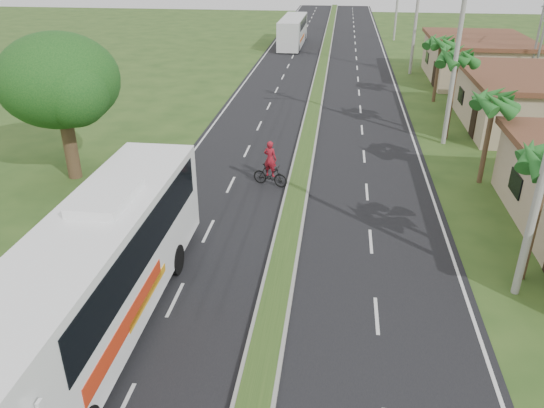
# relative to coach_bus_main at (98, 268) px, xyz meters

# --- Properties ---
(ground) EXTENTS (180.00, 180.00, 0.00)m
(ground) POSITION_rel_coach_bus_main_xyz_m (5.20, 1.82, -2.39)
(ground) COLOR #2B491A
(ground) RESTS_ON ground
(road_asphalt) EXTENTS (14.00, 160.00, 0.02)m
(road_asphalt) POSITION_rel_coach_bus_main_xyz_m (5.20, 21.82, -2.38)
(road_asphalt) COLOR black
(road_asphalt) RESTS_ON ground
(median_strip) EXTENTS (1.20, 160.00, 0.18)m
(median_strip) POSITION_rel_coach_bus_main_xyz_m (5.20, 21.82, -2.28)
(median_strip) COLOR gray
(median_strip) RESTS_ON ground
(lane_edge_left) EXTENTS (0.12, 160.00, 0.01)m
(lane_edge_left) POSITION_rel_coach_bus_main_xyz_m (-1.50, 21.82, -2.39)
(lane_edge_left) COLOR silver
(lane_edge_left) RESTS_ON ground
(lane_edge_right) EXTENTS (0.12, 160.00, 0.01)m
(lane_edge_right) POSITION_rel_coach_bus_main_xyz_m (11.90, 21.82, -2.39)
(lane_edge_right) COLOR silver
(lane_edge_right) RESTS_ON ground
(shop_mid) EXTENTS (7.60, 10.60, 3.67)m
(shop_mid) POSITION_rel_coach_bus_main_xyz_m (19.20, 23.82, -0.53)
(shop_mid) COLOR tan
(shop_mid) RESTS_ON ground
(shop_far) EXTENTS (8.60, 11.60, 3.82)m
(shop_far) POSITION_rel_coach_bus_main_xyz_m (19.20, 37.82, -0.46)
(shop_far) COLOR tan
(shop_far) RESTS_ON ground
(palm_verge_b) EXTENTS (2.40, 2.40, 5.05)m
(palm_verge_b) POSITION_rel_coach_bus_main_xyz_m (14.60, 13.82, 1.97)
(palm_verge_b) COLOR #473321
(palm_verge_b) RESTS_ON ground
(palm_verge_c) EXTENTS (2.40, 2.40, 5.85)m
(palm_verge_c) POSITION_rel_coach_bus_main_xyz_m (14.00, 20.82, 2.74)
(palm_verge_c) COLOR #473321
(palm_verge_c) RESTS_ON ground
(palm_verge_d) EXTENTS (2.40, 2.40, 5.25)m
(palm_verge_d) POSITION_rel_coach_bus_main_xyz_m (14.50, 29.82, 2.16)
(palm_verge_d) COLOR #473321
(palm_verge_d) RESTS_ON ground
(shade_tree) EXTENTS (6.30, 6.00, 7.54)m
(shade_tree) POSITION_rel_coach_bus_main_xyz_m (-6.91, 11.84, 2.64)
(shade_tree) COLOR #473321
(shade_tree) RESTS_ON ground
(utility_pole_b) EXTENTS (3.20, 0.28, 12.00)m
(utility_pole_b) POSITION_rel_coach_bus_main_xyz_m (13.67, 19.82, 3.87)
(utility_pole_b) COLOR gray
(utility_pole_b) RESTS_ON ground
(utility_pole_c) EXTENTS (1.60, 0.28, 11.00)m
(utility_pole_c) POSITION_rel_coach_bus_main_xyz_m (13.70, 39.82, 3.29)
(utility_pole_c) COLOR gray
(utility_pole_c) RESTS_ON ground
(coach_bus_main) EXTENTS (2.92, 13.44, 4.34)m
(coach_bus_main) POSITION_rel_coach_bus_main_xyz_m (0.00, 0.00, 0.00)
(coach_bus_main) COLOR white
(coach_bus_main) RESTS_ON ground
(coach_bus_far) EXTENTS (2.66, 11.53, 3.35)m
(coach_bus_far) POSITION_rel_coach_bus_main_xyz_m (1.04, 53.90, -0.49)
(coach_bus_far) COLOR silver
(coach_bus_far) RESTS_ON ground
(motorcyclist) EXTENTS (2.00, 1.13, 2.44)m
(motorcyclist) POSITION_rel_coach_bus_main_xyz_m (3.75, 11.99, -1.51)
(motorcyclist) COLOR black
(motorcyclist) RESTS_ON ground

